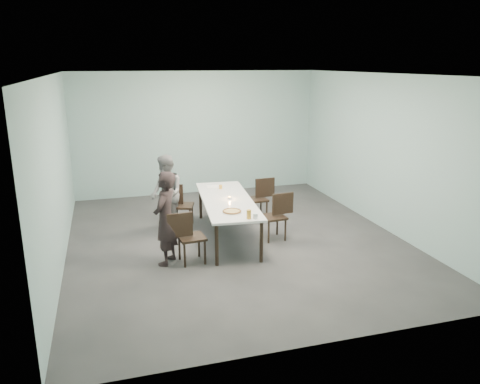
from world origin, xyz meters
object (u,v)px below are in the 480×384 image
object	(u,v)px
chair_far_right	(260,196)
tealight	(229,198)
table	(227,202)
beer_glass	(249,214)
chair_near_left	(187,234)
chair_far_left	(178,202)
side_plate	(235,207)
diner_far	(166,193)
pizza	(232,211)
chair_near_right	(277,213)
diner_near	(166,218)
water_tumbler	(255,216)
amber_tumbler	(221,187)

from	to	relation	value
chair_far_right	tealight	distance (m)	1.29
table	beer_glass	distance (m)	1.19
chair_near_left	chair_far_left	size ratio (longest dim) A/B	1.00
side_plate	chair_far_right	bearing A→B (deg)	56.18
diner_far	side_plate	world-z (taller)	diner_far
chair_far_left	pizza	size ratio (longest dim) A/B	2.56
chair_near_right	diner_far	world-z (taller)	diner_far
diner_far	side_plate	xyz separation A→B (m)	(1.02, -1.28, 0.01)
diner_far	beer_glass	distance (m)	2.21
chair_near_right	tealight	distance (m)	0.93
diner_near	side_plate	xyz separation A→B (m)	(1.25, 0.32, -0.02)
table	chair_near_left	bearing A→B (deg)	-134.81
chair_near_left	side_plate	world-z (taller)	chair_near_left
diner_near	tealight	size ratio (longest dim) A/B	27.62
water_tumbler	chair_near_right	bearing A→B (deg)	51.04
pizza	amber_tumbler	size ratio (longest dim) A/B	4.25
table	amber_tumbler	bearing A→B (deg)	85.06
side_plate	amber_tumbler	distance (m)	1.28
chair_near_left	pizza	distance (m)	0.86
chair_near_left	diner_near	xyz separation A→B (m)	(-0.32, 0.08, 0.27)
chair_near_right	tealight	world-z (taller)	chair_near_right
chair_near_left	beer_glass	bearing A→B (deg)	-19.14
pizza	side_plate	size ratio (longest dim) A/B	1.89
table	amber_tumbler	world-z (taller)	amber_tumbler
pizza	side_plate	bearing A→B (deg)	63.94
diner_near	beer_glass	world-z (taller)	diner_near
chair_far_left	water_tumbler	xyz separation A→B (m)	(0.93, -2.08, 0.29)
diner_far	water_tumbler	size ratio (longest dim) A/B	16.57
diner_far	side_plate	size ratio (longest dim) A/B	8.28
chair_near_left	chair_far_right	world-z (taller)	same
pizza	beer_glass	bearing A→B (deg)	-65.69
diner_far	pizza	distance (m)	1.78
chair_far_right	beer_glass	distance (m)	2.26
chair_near_left	tealight	bearing A→B (deg)	38.48
chair_near_left	diner_far	bearing A→B (deg)	88.05
chair_far_left	tealight	bearing A→B (deg)	-29.41
chair_near_right	diner_far	distance (m)	2.19
chair_near_right	amber_tumbler	xyz separation A→B (m)	(-0.82, 1.06, 0.29)
side_plate	amber_tumbler	bearing A→B (deg)	87.25
chair_far_right	amber_tumbler	distance (m)	0.93
diner_far	water_tumbler	xyz separation A→B (m)	(1.18, -1.95, 0.05)
chair_far_right	side_plate	distance (m)	1.71
chair_far_left	chair_far_right	world-z (taller)	same
diner_far	beer_glass	size ratio (longest dim) A/B	9.94
diner_far	beer_glass	world-z (taller)	diner_far
table	chair_near_left	size ratio (longest dim) A/B	3.07
diner_far	pizza	world-z (taller)	diner_far
beer_glass	water_tumbler	bearing A→B (deg)	-13.77
tealight	chair_far_left	bearing A→B (deg)	132.68
table	tealight	distance (m)	0.09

